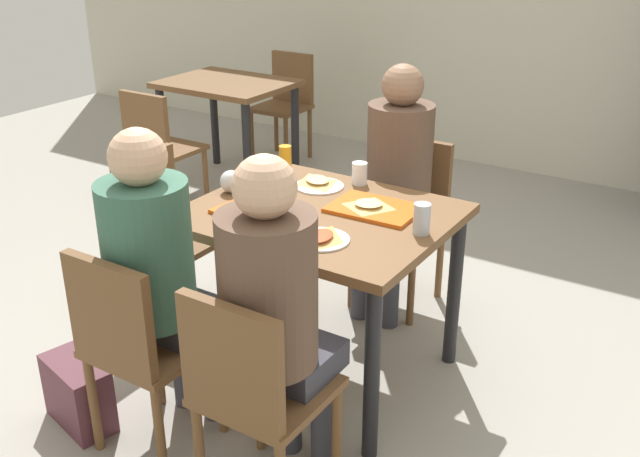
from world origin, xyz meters
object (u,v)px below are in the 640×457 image
object	(u,v)px
chair_near_left	(135,341)
main_table	(320,235)
paper_plate_center	(319,186)
chair_near_right	(252,389)
chair_far_side	(406,210)
person_in_red	(157,265)
chair_left_end	(163,225)
pizza_slice_a	(261,207)
soda_can	(422,219)
plastic_cup_b	(272,233)
handbag	(78,393)
tray_red_near	(262,212)
pizza_slice_d	(320,237)
tray_red_far	(375,208)
background_table	(228,99)
plastic_cup_a	(360,173)
pizza_slice_c	(317,181)
paper_plate_near_edge	(321,240)
background_chair_near	(158,144)
background_chair_far	(286,98)
plastic_cup_c	(248,177)
person_in_brown_jacket	(275,304)
foil_bundle	(231,181)
pizza_slice_b	(369,205)
person_far_side	(396,172)

from	to	relation	value
chair_near_left	main_table	bearing A→B (deg)	72.27
main_table	paper_plate_center	size ratio (longest dim) A/B	4.77
chair_near_right	chair_far_side	distance (m)	1.66
chair_near_left	person_in_red	xyz separation A→B (m)	(0.00, 0.14, 0.25)
chair_left_end	pizza_slice_a	world-z (taller)	chair_left_end
paper_plate_center	soda_can	distance (m)	0.64
paper_plate_center	plastic_cup_b	size ratio (longest dim) A/B	2.20
plastic_cup_b	handbag	bearing A→B (deg)	-143.91
tray_red_near	paper_plate_center	xyz separation A→B (m)	(0.03, 0.39, -0.00)
chair_near_left	pizza_slice_d	world-z (taller)	chair_near_left
tray_red_near	handbag	xyz separation A→B (m)	(-0.43, -0.68, -0.64)
plastic_cup_b	tray_red_far	bearing A→B (deg)	72.61
background_table	plastic_cup_a	bearing A→B (deg)	-35.66
handbag	chair_near_right	bearing A→B (deg)	1.06
pizza_slice_c	chair_far_side	bearing A→B (deg)	71.94
paper_plate_near_edge	background_chair_near	size ratio (longest dim) A/B	0.26
tray_red_near	handbag	world-z (taller)	tray_red_near
person_in_red	background_table	size ratio (longest dim) A/B	1.40
chair_left_end	paper_plate_near_edge	xyz separation A→B (m)	(1.07, -0.24, 0.28)
person_in_red	background_chair_near	world-z (taller)	person_in_red
paper_plate_center	background_chair_far	distance (m)	2.81
main_table	pizza_slice_a	world-z (taller)	pizza_slice_a
person_in_red	plastic_cup_c	world-z (taller)	person_in_red
chair_near_right	plastic_cup_a	bearing A→B (deg)	103.61
tray_red_near	paper_plate_center	size ratio (longest dim) A/B	1.64
plastic_cup_a	handbag	xyz separation A→B (m)	(-0.59, -1.21, -0.68)
pizza_slice_a	handbag	xyz separation A→B (m)	(-0.42, -0.70, -0.66)
chair_left_end	person_in_brown_jacket	size ratio (longest dim) A/B	0.67
plastic_cup_c	foil_bundle	bearing A→B (deg)	-106.71
paper_plate_center	pizza_slice_b	bearing A→B (deg)	-20.88
pizza_slice_c	person_in_brown_jacket	bearing A→B (deg)	-64.77
pizza_slice_a	foil_bundle	bearing A→B (deg)	154.80
plastic_cup_c	background_chair_near	xyz separation A→B (m)	(-1.47, 0.91, -0.33)
paper_plate_center	plastic_cup_a	bearing A→B (deg)	44.99
tray_red_near	person_in_brown_jacket	bearing A→B (deg)	-49.80
foil_bundle	handbag	bearing A→B (deg)	-101.53
tray_red_far	pizza_slice_a	bearing A→B (deg)	-144.40
paper_plate_near_edge	pizza_slice_b	size ratio (longest dim) A/B	1.09
chair_near_left	person_far_side	distance (m)	1.54
pizza_slice_d	soda_can	size ratio (longest dim) A/B	1.78
chair_far_side	plastic_cup_c	size ratio (longest dim) A/B	8.49
main_table	paper_plate_near_edge	bearing A→B (deg)	-56.78
chair_near_left	person_in_brown_jacket	world-z (taller)	person_in_brown_jacket
plastic_cup_a	paper_plate_center	bearing A→B (deg)	-135.01
background_chair_far	paper_plate_center	bearing A→B (deg)	-51.84
pizza_slice_c	background_chair_near	world-z (taller)	background_chair_near
tray_red_near	background_chair_far	distance (m)	3.11
chair_far_side	paper_plate_near_edge	distance (m)	1.11
paper_plate_near_edge	background_table	xyz separation A→B (m)	(-2.04, 1.95, -0.14)
tray_red_near	plastic_cup_c	world-z (taller)	plastic_cup_c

